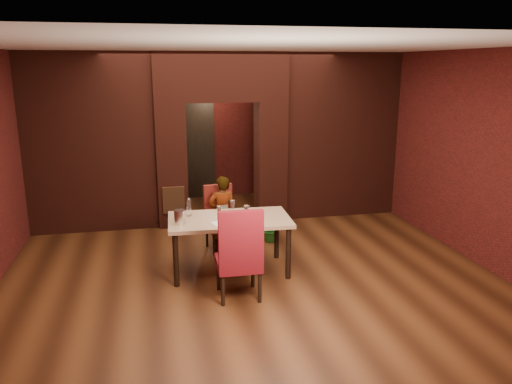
{
  "coord_description": "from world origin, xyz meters",
  "views": [
    {
      "loc": [
        -1.33,
        -7.26,
        2.95
      ],
      "look_at": [
        0.23,
        0.0,
        1.06
      ],
      "focal_mm": 35.0,
      "sensor_mm": 36.0,
      "label": 1
    }
  ],
  "objects_px": {
    "potted_plant": "(271,229)",
    "wine_glass_b": "(233,208)",
    "person_seated": "(222,214)",
    "dining_table": "(230,245)",
    "chair_near": "(238,252)",
    "water_bottle": "(189,207)",
    "wine_glass_a": "(219,212)",
    "chair_far": "(222,218)",
    "wine_glass_c": "(246,213)",
    "wine_bucket": "(180,217)"
  },
  "relations": [
    {
      "from": "potted_plant",
      "to": "chair_far",
      "type": "bearing_deg",
      "value": -166.57
    },
    {
      "from": "chair_near",
      "to": "water_bottle",
      "type": "relative_size",
      "value": 4.54
    },
    {
      "from": "wine_bucket",
      "to": "water_bottle",
      "type": "distance_m",
      "value": 0.38
    },
    {
      "from": "person_seated",
      "to": "wine_glass_b",
      "type": "bearing_deg",
      "value": 88.84
    },
    {
      "from": "chair_far",
      "to": "water_bottle",
      "type": "bearing_deg",
      "value": -139.26
    },
    {
      "from": "dining_table",
      "to": "wine_bucket",
      "type": "height_order",
      "value": "wine_bucket"
    },
    {
      "from": "chair_far",
      "to": "dining_table",
      "type": "bearing_deg",
      "value": -100.7
    },
    {
      "from": "wine_glass_c",
      "to": "person_seated",
      "type": "bearing_deg",
      "value": 101.69
    },
    {
      "from": "wine_glass_c",
      "to": "wine_glass_b",
      "type": "bearing_deg",
      "value": 119.39
    },
    {
      "from": "chair_near",
      "to": "wine_bucket",
      "type": "relative_size",
      "value": 6.29
    },
    {
      "from": "chair_far",
      "to": "person_seated",
      "type": "xyz_separation_m",
      "value": [
        -0.0,
        -0.06,
        0.1
      ]
    },
    {
      "from": "dining_table",
      "to": "wine_glass_a",
      "type": "relative_size",
      "value": 9.64
    },
    {
      "from": "wine_glass_c",
      "to": "water_bottle",
      "type": "distance_m",
      "value": 0.87
    },
    {
      "from": "wine_glass_c",
      "to": "water_bottle",
      "type": "xyz_separation_m",
      "value": [
        -0.78,
        0.37,
        0.03
      ]
    },
    {
      "from": "dining_table",
      "to": "chair_near",
      "type": "distance_m",
      "value": 0.87
    },
    {
      "from": "dining_table",
      "to": "potted_plant",
      "type": "xyz_separation_m",
      "value": [
        0.9,
        1.14,
        -0.19
      ]
    },
    {
      "from": "water_bottle",
      "to": "wine_glass_c",
      "type": "bearing_deg",
      "value": -25.17
    },
    {
      "from": "person_seated",
      "to": "wine_glass_b",
      "type": "height_order",
      "value": "person_seated"
    },
    {
      "from": "chair_near",
      "to": "wine_glass_c",
      "type": "height_order",
      "value": "chair_near"
    },
    {
      "from": "chair_near",
      "to": "wine_bucket",
      "type": "bearing_deg",
      "value": -45.38
    },
    {
      "from": "dining_table",
      "to": "wine_glass_b",
      "type": "distance_m",
      "value": 0.54
    },
    {
      "from": "water_bottle",
      "to": "wine_glass_a",
      "type": "bearing_deg",
      "value": -28.29
    },
    {
      "from": "wine_glass_a",
      "to": "wine_glass_c",
      "type": "height_order",
      "value": "wine_glass_c"
    },
    {
      "from": "wine_glass_b",
      "to": "wine_bucket",
      "type": "relative_size",
      "value": 1.11
    },
    {
      "from": "chair_far",
      "to": "wine_glass_a",
      "type": "bearing_deg",
      "value": -109.84
    },
    {
      "from": "person_seated",
      "to": "potted_plant",
      "type": "bearing_deg",
      "value": -168.0
    },
    {
      "from": "chair_near",
      "to": "potted_plant",
      "type": "relative_size",
      "value": 2.77
    },
    {
      "from": "wine_glass_a",
      "to": "water_bottle",
      "type": "xyz_separation_m",
      "value": [
        -0.41,
        0.22,
        0.05
      ]
    },
    {
      "from": "wine_glass_b",
      "to": "wine_glass_a",
      "type": "bearing_deg",
      "value": -150.04
    },
    {
      "from": "dining_table",
      "to": "chair_near",
      "type": "height_order",
      "value": "chair_near"
    },
    {
      "from": "person_seated",
      "to": "potted_plant",
      "type": "distance_m",
      "value": 1.0
    },
    {
      "from": "wine_bucket",
      "to": "dining_table",
      "type": "bearing_deg",
      "value": 9.17
    },
    {
      "from": "wine_bucket",
      "to": "water_bottle",
      "type": "bearing_deg",
      "value": 66.26
    },
    {
      "from": "dining_table",
      "to": "potted_plant",
      "type": "bearing_deg",
      "value": 54.35
    },
    {
      "from": "chair_far",
      "to": "potted_plant",
      "type": "height_order",
      "value": "chair_far"
    },
    {
      "from": "dining_table",
      "to": "chair_near",
      "type": "bearing_deg",
      "value": -88.97
    },
    {
      "from": "potted_plant",
      "to": "wine_glass_a",
      "type": "bearing_deg",
      "value": -132.85
    },
    {
      "from": "wine_glass_b",
      "to": "wine_bucket",
      "type": "bearing_deg",
      "value": -162.21
    },
    {
      "from": "wine_glass_b",
      "to": "wine_glass_c",
      "type": "distance_m",
      "value": 0.31
    },
    {
      "from": "wine_glass_a",
      "to": "wine_glass_c",
      "type": "distance_m",
      "value": 0.4
    },
    {
      "from": "person_seated",
      "to": "water_bottle",
      "type": "xyz_separation_m",
      "value": [
        -0.58,
        -0.63,
        0.33
      ]
    },
    {
      "from": "wine_glass_c",
      "to": "wine_bucket",
      "type": "distance_m",
      "value": 0.94
    },
    {
      "from": "chair_near",
      "to": "potted_plant",
      "type": "height_order",
      "value": "chair_near"
    },
    {
      "from": "person_seated",
      "to": "water_bottle",
      "type": "height_order",
      "value": "person_seated"
    },
    {
      "from": "chair_far",
      "to": "potted_plant",
      "type": "bearing_deg",
      "value": 3.99
    },
    {
      "from": "chair_near",
      "to": "wine_glass_a",
      "type": "height_order",
      "value": "chair_near"
    },
    {
      "from": "chair_near",
      "to": "potted_plant",
      "type": "bearing_deg",
      "value": -113.73
    },
    {
      "from": "wine_bucket",
      "to": "wine_glass_c",
      "type": "bearing_deg",
      "value": -1.33
    },
    {
      "from": "wine_glass_a",
      "to": "water_bottle",
      "type": "relative_size",
      "value": 0.66
    },
    {
      "from": "potted_plant",
      "to": "wine_glass_b",
      "type": "bearing_deg",
      "value": -129.54
    }
  ]
}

